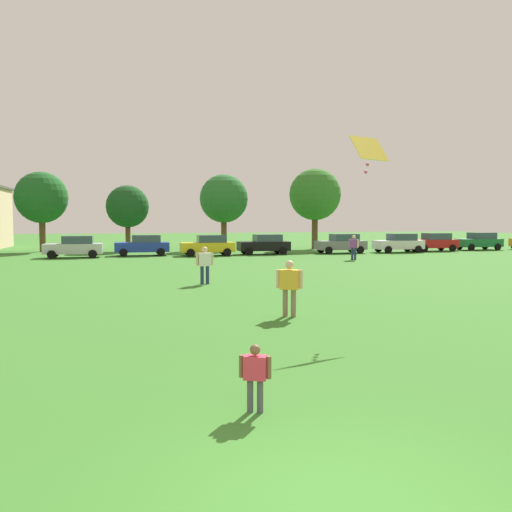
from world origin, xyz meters
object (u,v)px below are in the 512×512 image
(bystander_midfield, at_px, (354,245))
(parked_car_gray_4, at_px, (341,243))
(adult_bystander, at_px, (289,283))
(tree_center, at_px, (127,207))
(parked_car_white_5, at_px, (399,243))
(parked_car_black_3, at_px, (265,244))
(tree_left, at_px, (41,198))
(tree_far_right, at_px, (315,195))
(tree_right, at_px, (224,199))
(bystander_near_trees, at_px, (205,262))
(parked_car_red_6, at_px, (434,242))
(parked_car_yellow_2, at_px, (208,245))
(child_kite_flyer, at_px, (255,372))
(parked_car_silver_0, at_px, (74,247))
(parked_car_blue_1, at_px, (143,245))
(parked_car_green_7, at_px, (479,241))
(kite, at_px, (369,150))

(bystander_midfield, xyz_separation_m, parked_car_gray_4, (2.27, 7.36, -0.22))
(adult_bystander, bearing_deg, tree_center, 124.67)
(parked_car_white_5, bearing_deg, parked_car_black_3, -2.50)
(tree_left, bearing_deg, adult_bystander, -71.29)
(tree_far_right, bearing_deg, tree_right, 173.80)
(bystander_near_trees, relative_size, tree_center, 0.28)
(bystander_midfield, height_order, parked_car_red_6, bystander_midfield)
(parked_car_yellow_2, bearing_deg, tree_left, -32.89)
(child_kite_flyer, relative_size, parked_car_silver_0, 0.24)
(adult_bystander, distance_m, parked_car_yellow_2, 26.76)
(parked_car_red_6, relative_size, tree_left, 0.59)
(parked_car_black_3, bearing_deg, parked_car_silver_0, 0.36)
(parked_car_blue_1, xyz_separation_m, parked_car_green_7, (31.86, 0.09, 0.00))
(parked_car_blue_1, xyz_separation_m, parked_car_yellow_2, (5.15, -1.44, 0.00))
(parked_car_white_5, xyz_separation_m, tree_left, (-31.05, 8.98, 4.05))
(adult_bystander, height_order, tree_center, tree_center)
(bystander_midfield, relative_size, tree_far_right, 0.23)
(kite, xyz_separation_m, parked_car_black_3, (4.40, 27.81, -4.08))
(child_kite_flyer, relative_size, bystander_midfield, 0.58)
(parked_car_gray_4, xyz_separation_m, tree_right, (-8.97, 7.82, 4.09))
(parked_car_yellow_2, bearing_deg, bystander_midfield, 143.66)
(parked_car_black_3, xyz_separation_m, parked_car_red_6, (16.46, 0.39, 0.00))
(parked_car_yellow_2, relative_size, parked_car_black_3, 1.00)
(adult_bystander, bearing_deg, bystander_midfield, 87.47)
(kite, distance_m, parked_car_blue_1, 29.55)
(parked_car_gray_4, bearing_deg, tree_far_right, -90.90)
(bystander_midfield, xyz_separation_m, parked_car_black_3, (-4.66, 7.53, -0.22))
(kite, distance_m, tree_right, 35.53)
(tree_far_right, bearing_deg, parked_car_blue_1, -161.38)
(kite, bearing_deg, parked_car_blue_1, 101.07)
(parked_car_red_6, height_order, tree_right, tree_right)
(tree_right, distance_m, tree_far_right, 9.14)
(child_kite_flyer, height_order, parked_car_gray_4, parked_car_gray_4)
(bystander_near_trees, distance_m, kite, 10.42)
(parked_car_silver_0, relative_size, parked_car_green_7, 1.00)
(bystander_near_trees, bearing_deg, parked_car_silver_0, -72.02)
(parked_car_blue_1, bearing_deg, adult_bystander, 96.83)
(bystander_midfield, height_order, parked_car_yellow_2, bystander_midfield)
(adult_bystander, bearing_deg, parked_car_black_3, 103.60)
(kite, height_order, parked_car_gray_4, kite)
(adult_bystander, bearing_deg, parked_car_yellow_2, 113.50)
(parked_car_silver_0, distance_m, parked_car_green_7, 37.07)
(parked_car_white_5, distance_m, parked_car_green_7, 9.65)
(bystander_near_trees, bearing_deg, parked_car_gray_4, -131.76)
(bystander_midfield, bearing_deg, parked_car_silver_0, -136.68)
(parked_car_green_7, bearing_deg, tree_left, -10.39)
(tree_left, bearing_deg, bystander_near_trees, -68.41)
(adult_bystander, distance_m, tree_right, 35.40)
(parked_car_yellow_2, height_order, tree_far_right, tree_far_right)
(parked_car_black_3, relative_size, parked_car_red_6, 1.00)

